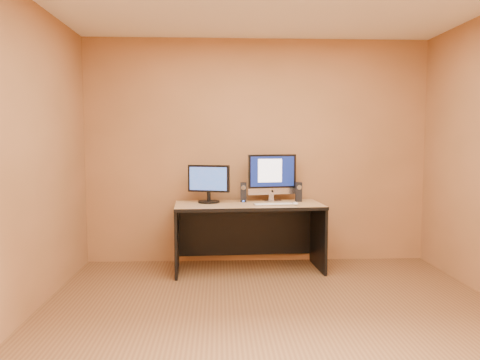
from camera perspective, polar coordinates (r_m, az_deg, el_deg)
The scene contains 11 objects.
floor at distance 3.79m, azimuth 4.66°, elevation -17.39°, with size 4.00×4.00×0.00m, color brown.
walls at distance 3.51m, azimuth 4.82°, elevation 2.64°, with size 4.00×4.00×2.60m, color #AA7144, non-canonical shape.
desk at distance 5.18m, azimuth 1.06°, elevation -6.97°, with size 1.60×0.70×0.74m, color tan, non-canonical shape.
imac at distance 5.32m, azimuth 3.99°, elevation 0.35°, with size 0.57×0.21×0.55m, color #AFB0B3, non-canonical shape.
second_monitor at distance 5.19m, azimuth -3.84°, elevation -0.48°, with size 0.48×0.24×0.42m, color black, non-canonical shape.
speaker_left at distance 5.25m, azimuth 0.42°, elevation -1.50°, with size 0.07×0.07×0.22m, color black, non-canonical shape.
speaker_right at distance 5.33m, azimuth 7.16°, elevation -1.44°, with size 0.07×0.07×0.22m, color black, non-canonical shape.
keyboard at distance 5.02m, azimuth 4.14°, elevation -2.98°, with size 0.43×0.12×0.02m, color #B5B5BA.
mouse at distance 5.03m, azimuth 6.78°, elevation -2.87°, with size 0.06×0.10×0.04m, color white.
cable_a at distance 5.44m, azimuth 3.97°, elevation -2.41°, with size 0.01×0.01×0.22m, color black.
cable_b at distance 5.42m, azimuth 3.59°, elevation -2.44°, with size 0.01×0.01×0.18m, color black.
Camera 1 is at (-0.45, -3.48, 1.44)m, focal length 35.00 mm.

